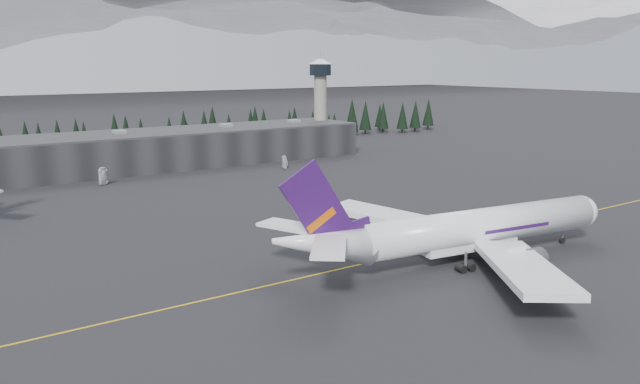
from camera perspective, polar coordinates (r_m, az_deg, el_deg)
ground at (r=119.74m, az=5.49°, el=-5.82°), size 1400.00×1400.00×0.00m
taxiline at (r=118.29m, az=6.11°, el=-6.05°), size 400.00×0.40×0.02m
terminal at (r=226.46m, az=-15.34°, el=3.76°), size 160.00×30.00×12.60m
control_tower at (r=261.88m, az=0.03°, el=8.95°), size 10.00×10.00×37.70m
treeline at (r=261.28m, az=-18.09°, el=4.87°), size 360.00×20.00×15.00m
jet_main at (r=116.36m, az=12.26°, el=-3.51°), size 71.57×65.65×21.12m
gse_vehicle_a at (r=198.25m, az=-19.23°, el=0.82°), size 4.22×6.05×1.53m
gse_vehicle_b at (r=216.71m, az=-3.21°, el=2.35°), size 4.84×2.24×1.61m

